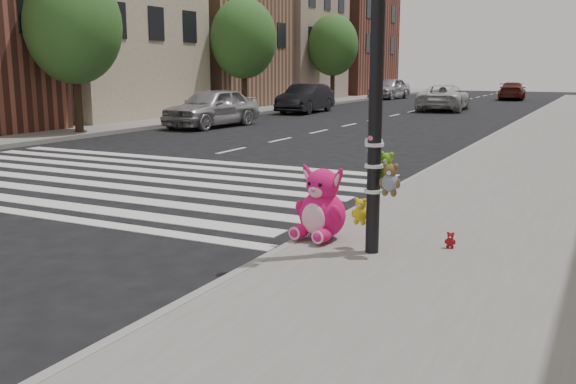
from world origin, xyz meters
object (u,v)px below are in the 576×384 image
Objects in this scene: signal_pole at (377,110)px; pink_bunny at (321,208)px; car_dark_far at (306,98)px; red_teddy at (450,240)px; car_silver_far at (212,107)px; car_white_near at (444,98)px.

pink_bunny is (-0.82, 0.29, -1.30)m from signal_pole.
car_dark_far reaches higher than pink_bunny.
red_teddy is at bearing -63.06° from car_dark_far.
car_silver_far is (-12.40, 13.42, 0.53)m from red_teddy.
signal_pole is 1.56m from pink_bunny.
car_white_near is at bearing 101.89° from signal_pole.
car_silver_far is at bearing 129.66° from signal_pole.
signal_pole is 4.12× the size of pink_bunny.
pink_bunny is 25.03m from car_dark_far.
red_teddy is at bearing -42.59° from car_silver_far.
pink_bunny is 17.46m from car_silver_far.
car_white_near is (5.79, 13.67, -0.07)m from car_silver_far.
car_dark_far is at bearing 95.46° from car_silver_far.
car_dark_far is (-11.73, 22.81, -1.11)m from signal_pole.
signal_pole is at bearing -11.10° from pink_bunny.
signal_pole is 0.90× the size of car_dark_far.
signal_pole is 28.31m from car_white_near.
car_dark_far is at bearing 117.22° from signal_pole.
pink_bunny is at bearing 160.60° from signal_pole.
red_teddy is at bearing 98.98° from car_white_near.
red_teddy is 25.51m from car_dark_far.
car_white_near is (-6.61, 27.09, 0.45)m from red_teddy.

